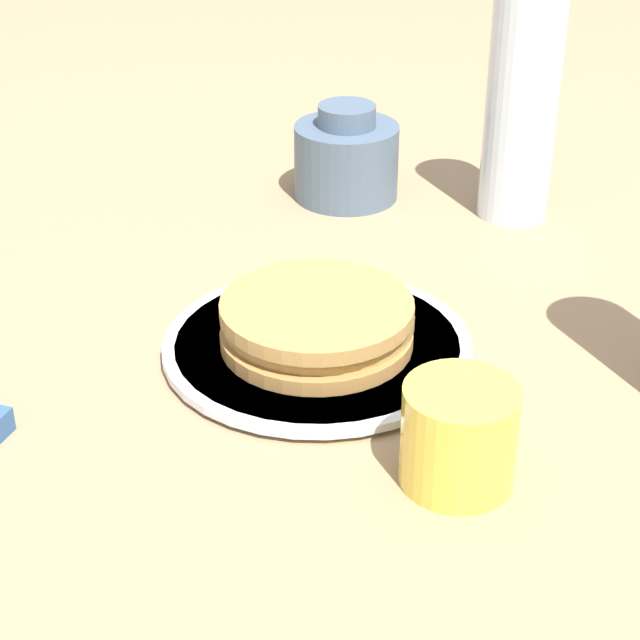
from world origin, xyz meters
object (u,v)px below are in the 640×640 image
Objects in this scene: juice_glass at (459,436)px; cream_jug at (346,158)px; pancake_stack at (319,321)px; plate at (320,346)px; water_bottle_near at (522,105)px.

juice_glass is 0.51m from cream_jug.
pancake_stack is 0.20m from juice_glass.
pancake_stack is at bearing 179.03° from plate.
cream_jug is (-0.02, 0.34, 0.01)m from pancake_stack.
plate is 3.20× the size of juice_glass.
pancake_stack reaches higher than plate.
plate is at bearing 127.37° from juice_glass.
water_bottle_near is (0.05, 0.47, 0.08)m from juice_glass.
juice_glass is at bearing -95.79° from water_bottle_near.
juice_glass reaches higher than pancake_stack.
juice_glass is (0.12, -0.16, 0.01)m from pancake_stack.
juice_glass is 0.71× the size of cream_jug.
water_bottle_near reaches higher than juice_glass.
plate is 0.20m from juice_glass.
cream_jug is at bearing 172.87° from water_bottle_near.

